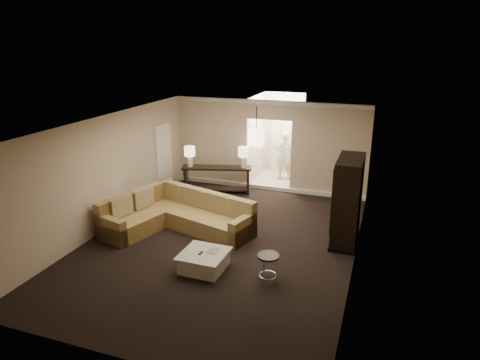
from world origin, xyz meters
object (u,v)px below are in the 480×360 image
at_px(console_table, 217,177).
at_px(drink_table, 268,262).
at_px(sectional_sofa, 176,215).
at_px(coffee_table, 204,261).
at_px(armoire, 347,202).
at_px(person, 284,153).

relative_size(console_table, drink_table, 4.04).
relative_size(sectional_sofa, coffee_table, 3.80).
relative_size(console_table, armoire, 1.07).
height_order(coffee_table, console_table, console_table).
height_order(drink_table, person, person).
xyz_separation_m(sectional_sofa, armoire, (4.03, 0.70, 0.60)).
relative_size(sectional_sofa, console_table, 1.65).
bearing_deg(drink_table, armoire, 61.21).
xyz_separation_m(drink_table, person, (-1.24, 6.36, 0.52)).
distance_m(coffee_table, drink_table, 1.37).
xyz_separation_m(console_table, drink_table, (2.86, -4.36, -0.10)).
bearing_deg(armoire, coffee_table, -138.54).
relative_size(coffee_table, drink_table, 1.76).
bearing_deg(sectional_sofa, person, 88.10).
bearing_deg(sectional_sofa, console_table, 107.27).
height_order(coffee_table, person, person).
height_order(armoire, person, armoire).
bearing_deg(armoire, console_table, 152.64).
bearing_deg(coffee_table, console_table, 108.90).
bearing_deg(drink_table, person, 101.02).
distance_m(drink_table, person, 6.50).
height_order(armoire, drink_table, armoire).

